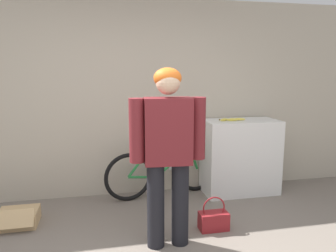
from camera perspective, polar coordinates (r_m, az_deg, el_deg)
wall_back at (r=4.39m, az=-6.45°, el=4.74°), size 8.00×0.07×2.60m
side_shelf at (r=4.62m, az=12.43°, el=-5.21°), size 1.01×0.52×1.01m
person at (r=3.03m, az=-0.00°, el=-3.49°), size 0.71×0.27×1.70m
bicycle at (r=4.43m, az=-0.69°, el=-7.88°), size 1.61×0.46×0.70m
banana at (r=4.42m, az=11.03°, el=1.13°), size 0.37×0.10×0.04m
handbag at (r=3.64m, az=7.95°, el=-15.88°), size 0.31×0.17×0.37m
cardboard_box at (r=4.06m, az=-24.62°, el=-14.33°), size 0.42×0.43×0.23m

